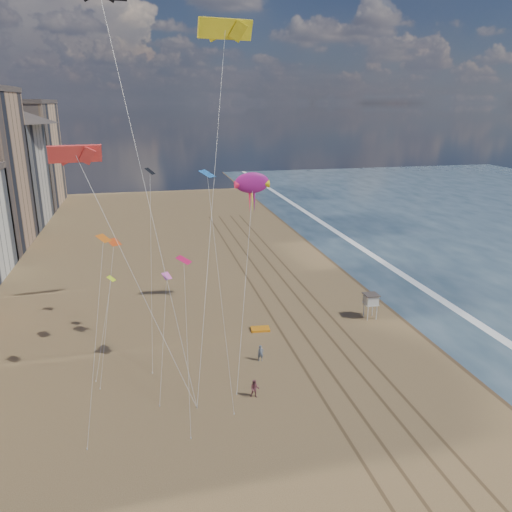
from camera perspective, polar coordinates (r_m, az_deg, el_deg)
The scene contains 11 objects.
ground at distance 40.60m, azimuth 15.24°, elevation -23.59°, with size 260.00×260.00×0.00m, color brown.
wet_sand at distance 79.71m, azimuth 14.16°, elevation -2.57°, with size 260.00×260.00×0.00m, color #42301E.
foam at distance 81.64m, azimuth 16.80°, elevation -2.32°, with size 260.00×260.00×0.00m, color white.
tracks at distance 65.09m, azimuth 5.01°, elevation -6.62°, with size 7.68×120.00×0.01m.
lifeguard_stand at distance 64.39m, azimuth 13.00°, elevation -4.89°, with size 1.79×1.79×3.23m.
grounded_kite at distance 60.48m, azimuth 0.48°, elevation -8.34°, with size 2.23×1.42×0.25m, color orange.
show_kite at distance 62.25m, azimuth -0.47°, elevation 8.32°, with size 5.16×10.52×26.10m.
kite_flyer_a at distance 53.46m, azimuth 0.53°, elevation -11.05°, with size 0.64×0.42×1.76m, color slate.
kite_flyer_b at distance 47.54m, azimuth -0.16°, elevation -14.93°, with size 0.86×0.67×1.77m, color brown.
parafoils at distance 52.98m, azimuth -12.02°, elevation 22.51°, with size 20.28×9.84×16.18m.
small_kites at distance 50.93m, azimuth -11.82°, elevation 2.99°, with size 12.00×13.59×13.44m.
Camera 1 is at (-16.06, -26.67, 26.06)m, focal length 35.00 mm.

